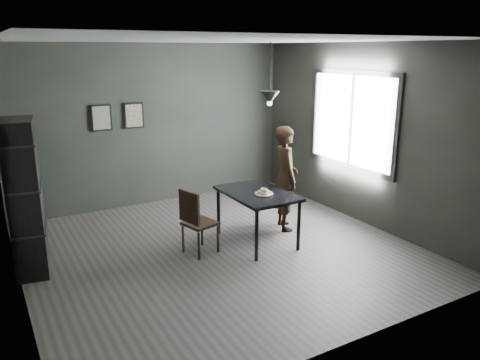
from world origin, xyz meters
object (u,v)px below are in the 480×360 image
woman (285,178)px  white_plate (264,194)px  wood_chair (195,218)px  cafe_table (257,197)px  shelf_unit (25,199)px  pendant_lamp (270,97)px

woman → white_plate: bearing=140.6°
woman → wood_chair: (-1.60, -0.21, -0.29)m
wood_chair → white_plate: bearing=-26.3°
wood_chair → cafe_table: bearing=-17.8°
wood_chair → shelf_unit: bearing=150.2°
woman → wood_chair: woman is taller
pendant_lamp → wood_chair: bearing=-177.6°
pendant_lamp → white_plate: bearing=-133.3°
white_plate → wood_chair: bearing=168.4°
cafe_table → white_plate: size_ratio=5.22×
woman → pendant_lamp: 1.33m
cafe_table → wood_chair: wood_chair is taller
wood_chair → woman: bearing=-7.4°
pendant_lamp → woman: bearing=20.7°
white_plate → shelf_unit: 3.04m
cafe_table → woman: 0.72m
cafe_table → white_plate: 0.17m
cafe_table → woman: bearing=21.1°
cafe_table → woman: (0.66, 0.26, 0.13)m
wood_chair → shelf_unit: (-1.98, 0.53, 0.44)m
cafe_table → wood_chair: bearing=176.9°
wood_chair → pendant_lamp: bearing=-12.3°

